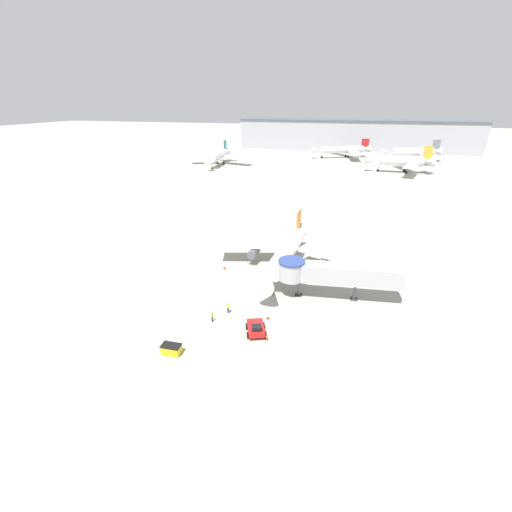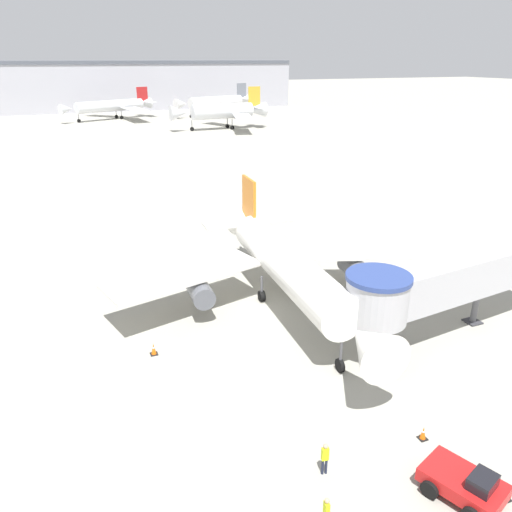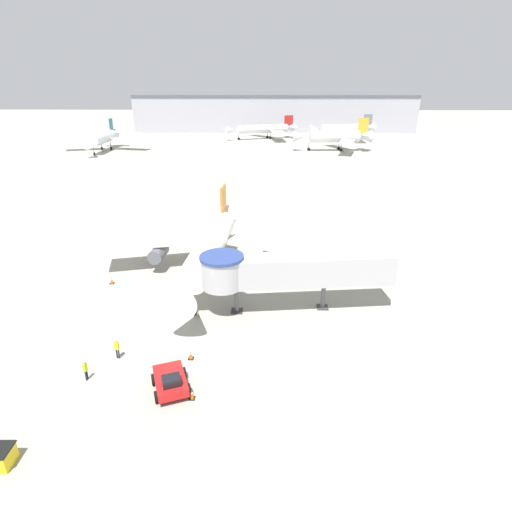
{
  "view_description": "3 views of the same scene",
  "coord_description": "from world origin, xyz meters",
  "px_view_note": "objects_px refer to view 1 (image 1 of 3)",
  "views": [
    {
      "loc": [
        10.37,
        -55.85,
        27.99
      ],
      "look_at": [
        -2.92,
        -7.37,
        5.03
      ],
      "focal_mm": 24.0,
      "sensor_mm": 36.0,
      "label": 1
    },
    {
      "loc": [
        -14.28,
        -32.43,
        18.3
      ],
      "look_at": [
        -1.81,
        -1.82,
        5.15
      ],
      "focal_mm": 35.0,
      "sensor_mm": 36.0,
      "label": 2
    },
    {
      "loc": [
        7.44,
        -42.97,
        20.02
      ],
      "look_at": [
        6.21,
        -2.99,
        3.26
      ],
      "focal_mm": 28.0,
      "sensor_mm": 36.0,
      "label": 3
    }
  ],
  "objects_px": {
    "pushback_tug_red": "(256,328)",
    "background_jet_teal_tail": "(219,155)",
    "main_airplane": "(287,251)",
    "traffic_cone_near_nose": "(268,316)",
    "background_jet_gold_tail": "(403,161)",
    "ground_crew_wing_walker": "(212,316)",
    "background_jet_red_tail": "(344,150)",
    "traffic_cone_apron_front": "(267,337)",
    "traffic_cone_port_wing": "(225,267)",
    "jet_bridge": "(330,273)",
    "ground_crew_marshaller": "(228,307)",
    "service_container_yellow": "(171,349)",
    "background_jet_gray_tail": "(414,152)"
  },
  "relations": [
    {
      "from": "traffic_cone_apron_front",
      "to": "background_jet_red_tail",
      "type": "relative_size",
      "value": 0.02
    },
    {
      "from": "ground_crew_marshaller",
      "to": "background_jet_red_tail",
      "type": "height_order",
      "value": "background_jet_red_tail"
    },
    {
      "from": "traffic_cone_near_nose",
      "to": "ground_crew_marshaller",
      "type": "xyz_separation_m",
      "value": [
        -5.86,
        -0.11,
        0.65
      ]
    },
    {
      "from": "ground_crew_marshaller",
      "to": "background_jet_gray_tail",
      "type": "distance_m",
      "value": 158.44
    },
    {
      "from": "traffic_cone_port_wing",
      "to": "background_jet_teal_tail",
      "type": "height_order",
      "value": "background_jet_teal_tail"
    },
    {
      "from": "pushback_tug_red",
      "to": "traffic_cone_port_wing",
      "type": "distance_m",
      "value": 19.77
    },
    {
      "from": "ground_crew_marshaller",
      "to": "main_airplane",
      "type": "bearing_deg",
      "value": 79.95
    },
    {
      "from": "main_airplane",
      "to": "traffic_cone_near_nose",
      "type": "xyz_separation_m",
      "value": [
        0.34,
        -16.04,
        -3.23
      ]
    },
    {
      "from": "service_container_yellow",
      "to": "pushback_tug_red",
      "type": "bearing_deg",
      "value": 36.41
    },
    {
      "from": "traffic_cone_apron_front",
      "to": "background_jet_gold_tail",
      "type": "distance_m",
      "value": 126.0
    },
    {
      "from": "service_container_yellow",
      "to": "background_jet_gray_tail",
      "type": "relative_size",
      "value": 0.08
    },
    {
      "from": "main_airplane",
      "to": "traffic_cone_apron_front",
      "type": "relative_size",
      "value": 38.38
    },
    {
      "from": "background_jet_teal_tail",
      "to": "background_jet_red_tail",
      "type": "bearing_deg",
      "value": 30.3
    },
    {
      "from": "main_airplane",
      "to": "traffic_cone_port_wing",
      "type": "xyz_separation_m",
      "value": [
        -10.92,
        -2.92,
        -3.19
      ]
    },
    {
      "from": "jet_bridge",
      "to": "traffic_cone_port_wing",
      "type": "distance_m",
      "value": 19.95
    },
    {
      "from": "ground_crew_wing_walker",
      "to": "background_jet_red_tail",
      "type": "xyz_separation_m",
      "value": [
        11.42,
        156.74,
        3.23
      ]
    },
    {
      "from": "traffic_cone_near_nose",
      "to": "background_jet_red_tail",
      "type": "relative_size",
      "value": 0.02
    },
    {
      "from": "pushback_tug_red",
      "to": "background_jet_red_tail",
      "type": "distance_m",
      "value": 157.74
    },
    {
      "from": "traffic_cone_apron_front",
      "to": "main_airplane",
      "type": "bearing_deg",
      "value": 93.43
    },
    {
      "from": "service_container_yellow",
      "to": "traffic_cone_port_wing",
      "type": "xyz_separation_m",
      "value": [
        -1.69,
        23.25,
        -0.21
      ]
    },
    {
      "from": "background_jet_teal_tail",
      "to": "background_jet_red_tail",
      "type": "distance_m",
      "value": 67.55
    },
    {
      "from": "ground_crew_marshaller",
      "to": "background_jet_gold_tail",
      "type": "height_order",
      "value": "background_jet_gold_tail"
    },
    {
      "from": "traffic_cone_near_nose",
      "to": "background_jet_gold_tail",
      "type": "relative_size",
      "value": 0.02
    },
    {
      "from": "ground_crew_wing_walker",
      "to": "background_jet_teal_tail",
      "type": "height_order",
      "value": "background_jet_teal_tail"
    },
    {
      "from": "main_airplane",
      "to": "traffic_cone_near_nose",
      "type": "bearing_deg",
      "value": -85.51
    },
    {
      "from": "traffic_cone_apron_front",
      "to": "ground_crew_marshaller",
      "type": "xyz_separation_m",
      "value": [
        -6.75,
        4.36,
        0.66
      ]
    },
    {
      "from": "main_airplane",
      "to": "traffic_cone_apron_front",
      "type": "xyz_separation_m",
      "value": [
        1.23,
        -20.51,
        -3.24
      ]
    },
    {
      "from": "main_airplane",
      "to": "traffic_cone_apron_front",
      "type": "bearing_deg",
      "value": -83.3
    },
    {
      "from": "jet_bridge",
      "to": "background_jet_teal_tail",
      "type": "bearing_deg",
      "value": 112.06
    },
    {
      "from": "traffic_cone_port_wing",
      "to": "ground_crew_marshaller",
      "type": "xyz_separation_m",
      "value": [
        5.4,
        -13.23,
        0.61
      ]
    },
    {
      "from": "service_container_yellow",
      "to": "ground_crew_wing_walker",
      "type": "distance_m",
      "value": 7.74
    },
    {
      "from": "traffic_cone_near_nose",
      "to": "background_jet_gold_tail",
      "type": "xyz_separation_m",
      "value": [
        29.39,
        118.18,
        4.48
      ]
    },
    {
      "from": "service_container_yellow",
      "to": "background_jet_gold_tail",
      "type": "distance_m",
      "value": 134.16
    },
    {
      "from": "service_container_yellow",
      "to": "traffic_cone_apron_front",
      "type": "distance_m",
      "value": 11.89
    },
    {
      "from": "traffic_cone_near_nose",
      "to": "ground_crew_wing_walker",
      "type": "bearing_deg",
      "value": -159.37
    },
    {
      "from": "pushback_tug_red",
      "to": "background_jet_gold_tail",
      "type": "height_order",
      "value": "background_jet_gold_tail"
    },
    {
      "from": "main_airplane",
      "to": "background_jet_red_tail",
      "type": "bearing_deg",
      "value": 91.41
    },
    {
      "from": "pushback_tug_red",
      "to": "background_jet_teal_tail",
      "type": "xyz_separation_m",
      "value": [
        -50.77,
        119.37,
        3.69
      ]
    },
    {
      "from": "pushback_tug_red",
      "to": "traffic_cone_near_nose",
      "type": "relative_size",
      "value": 5.41
    },
    {
      "from": "pushback_tug_red",
      "to": "main_airplane",
      "type": "bearing_deg",
      "value": 67.45
    },
    {
      "from": "traffic_cone_port_wing",
      "to": "jet_bridge",
      "type": "bearing_deg",
      "value": -15.17
    },
    {
      "from": "main_airplane",
      "to": "traffic_cone_apron_front",
      "type": "distance_m",
      "value": 20.8
    },
    {
      "from": "traffic_cone_port_wing",
      "to": "background_jet_gold_tail",
      "type": "distance_m",
      "value": 112.74
    },
    {
      "from": "service_container_yellow",
      "to": "traffic_cone_port_wing",
      "type": "bearing_deg",
      "value": 94.16
    },
    {
      "from": "background_jet_gold_tail",
      "to": "ground_crew_marshaller",
      "type": "bearing_deg",
      "value": -19.09
    },
    {
      "from": "main_airplane",
      "to": "ground_crew_marshaller",
      "type": "distance_m",
      "value": 17.26
    },
    {
      "from": "background_jet_gray_tail",
      "to": "ground_crew_wing_walker",
      "type": "bearing_deg",
      "value": -33.3
    },
    {
      "from": "traffic_cone_near_nose",
      "to": "background_jet_red_tail",
      "type": "xyz_separation_m",
      "value": [
        4.13,
        154.0,
        3.84
      ]
    },
    {
      "from": "background_jet_gold_tail",
      "to": "main_airplane",
      "type": "bearing_deg",
      "value": -18.73
    },
    {
      "from": "service_container_yellow",
      "to": "background_jet_gray_tail",
      "type": "xyz_separation_m",
      "value": [
        48.07,
        162.08,
        3.9
      ]
    }
  ]
}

